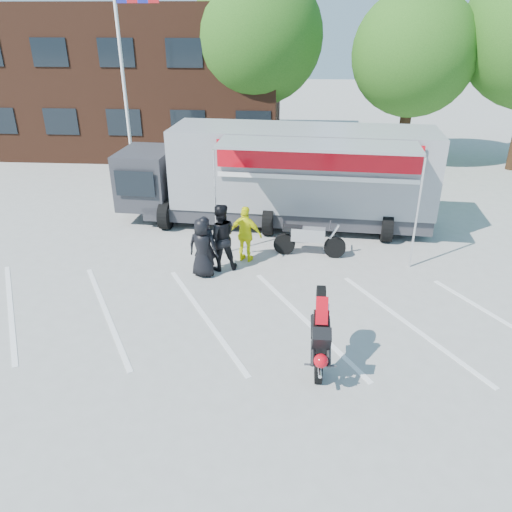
# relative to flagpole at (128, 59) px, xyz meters

# --- Properties ---
(ground) EXTENTS (100.00, 100.00, 0.00)m
(ground) POSITION_rel_flagpole_xyz_m (6.24, -10.00, -5.05)
(ground) COLOR #A5A59F
(ground) RESTS_ON ground
(parking_bay_lines) EXTENTS (18.09, 13.33, 0.01)m
(parking_bay_lines) POSITION_rel_flagpole_xyz_m (6.24, -9.00, -5.05)
(parking_bay_lines) COLOR white
(parking_bay_lines) RESTS_ON ground
(office_building) EXTENTS (18.00, 8.00, 7.00)m
(office_building) POSITION_rel_flagpole_xyz_m (-3.76, 8.00, -1.55)
(office_building) COLOR #492517
(office_building) RESTS_ON ground
(flagpole) EXTENTS (1.61, 0.12, 8.00)m
(flagpole) POSITION_rel_flagpole_xyz_m (0.00, 0.00, 0.00)
(flagpole) COLOR white
(flagpole) RESTS_ON ground
(tree_left) EXTENTS (6.12, 6.12, 8.64)m
(tree_left) POSITION_rel_flagpole_xyz_m (4.24, 6.00, 0.51)
(tree_left) COLOR #382314
(tree_left) RESTS_ON ground
(tree_mid) EXTENTS (5.44, 5.44, 7.68)m
(tree_mid) POSITION_rel_flagpole_xyz_m (11.24, 5.00, -0.11)
(tree_mid) COLOR #382314
(tree_mid) RESTS_ON ground
(transporter_truck) EXTENTS (10.62, 5.70, 3.27)m
(transporter_truck) POSITION_rel_flagpole_xyz_m (5.87, -2.99, -5.05)
(transporter_truck) COLOR gray
(transporter_truck) RESTS_ON ground
(parked_motorcycle) EXTENTS (2.24, 0.92, 1.14)m
(parked_motorcycle) POSITION_rel_flagpole_xyz_m (6.62, -5.46, -5.05)
(parked_motorcycle) COLOR #B4B4B9
(parked_motorcycle) RESTS_ON ground
(stunt_bike_rider) EXTENTS (0.79, 1.64, 1.91)m
(stunt_bike_rider) POSITION_rel_flagpole_xyz_m (6.66, -10.49, -5.05)
(stunt_bike_rider) COLOR black
(stunt_bike_rider) RESTS_ON ground
(spectator_leather_a) EXTENTS (0.91, 0.69, 1.68)m
(spectator_leather_a) POSITION_rel_flagpole_xyz_m (3.69, -6.91, -4.21)
(spectator_leather_a) COLOR black
(spectator_leather_a) RESTS_ON ground
(spectator_leather_b) EXTENTS (0.65, 0.45, 1.73)m
(spectator_leather_b) POSITION_rel_flagpole_xyz_m (3.74, -6.87, -4.19)
(spectator_leather_b) COLOR black
(spectator_leather_b) RESTS_ON ground
(spectator_leather_c) EXTENTS (1.09, 0.95, 1.92)m
(spectator_leather_c) POSITION_rel_flagpole_xyz_m (4.11, -6.47, -4.09)
(spectator_leather_c) COLOR black
(spectator_leather_c) RESTS_ON ground
(spectator_hivis) EXTENTS (1.05, 0.69, 1.66)m
(spectator_hivis) POSITION_rel_flagpole_xyz_m (4.77, -5.92, -4.22)
(spectator_hivis) COLOR #F7F90D
(spectator_hivis) RESTS_ON ground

